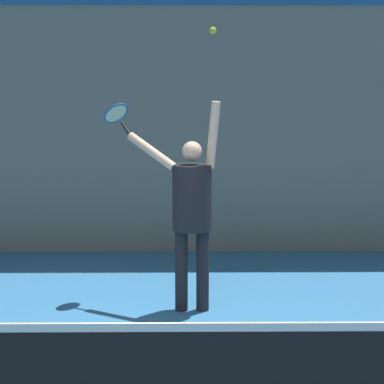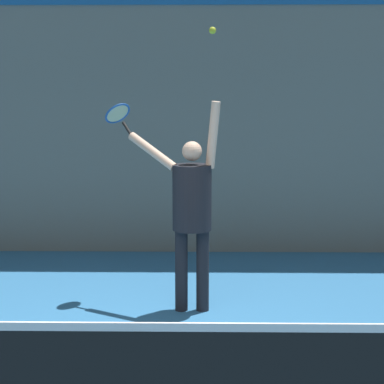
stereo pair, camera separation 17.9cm
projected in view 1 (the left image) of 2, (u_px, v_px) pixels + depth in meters
The scene contains 4 objects.
back_wall at pixel (165, 70), 9.32m from camera, with size 18.00×0.10×5.00m.
tennis_player at pixel (191, 205), 7.01m from camera, with size 0.98×0.62×2.15m.
tennis_racket at pixel (117, 115), 7.40m from camera, with size 0.37×0.38×0.35m.
tennis_ball at pixel (213, 30), 6.63m from camera, with size 0.07×0.07×0.07m.
Camera 1 is at (0.27, -4.93, 2.31)m, focal length 65.00 mm.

